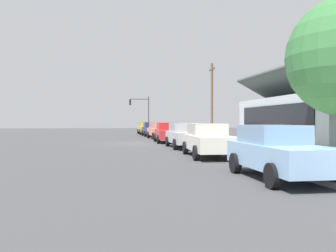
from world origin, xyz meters
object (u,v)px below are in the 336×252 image
car_silver (185,135)px  car_skyblue (277,151)px  car_mustard (146,128)px  utility_pole_wooden (212,99)px  fire_hydrant_red (159,131)px  traffic_light_main (141,108)px  car_ivory (208,140)px  car_navy (152,129)px  car_cherry (168,132)px  car_coral (160,130)px

car_silver → car_skyblue: same height
car_mustard → utility_pole_wooden: size_ratio=0.63×
car_skyblue → fire_hydrant_red: car_skyblue is taller
car_skyblue → traffic_light_main: size_ratio=0.86×
car_ivory → fire_hydrant_red: (-27.53, 1.53, -0.32)m
car_navy → fire_hydrant_red: (-3.89, 1.34, -0.32)m
car_cherry → car_silver: bearing=3.8°
utility_pole_wooden → car_navy: bearing=-137.5°
car_mustard → car_silver: 24.05m
traffic_light_main → utility_pole_wooden: 16.55m
car_coral → car_skyblue: same height
car_cherry → car_silver: (5.75, 0.12, 0.00)m
car_skyblue → car_mustard: bearing=-179.0°
car_coral → traffic_light_main: size_ratio=0.94×
car_ivory → traffic_light_main: traffic_light_main is taller
car_ivory → utility_pole_wooden: 18.92m
car_ivory → utility_pole_wooden: size_ratio=0.64×
car_coral → utility_pole_wooden: 6.16m
car_navy → car_silver: same height
car_mustard → traffic_light_main: traffic_light_main is taller
car_silver → traffic_light_main: size_ratio=0.94×
utility_pole_wooden → fire_hydrant_red: 11.05m
car_cherry → car_ivory: bearing=2.7°
car_cherry → utility_pole_wooden: size_ratio=0.60×
car_silver → utility_pole_wooden: (-12.09, 5.42, 3.11)m
car_ivory → car_skyblue: bearing=5.2°
car_silver → car_skyblue: 12.35m
car_ivory → car_mustard: bearing=-177.0°
car_coral → car_cherry: 6.11m
traffic_light_main → car_silver: bearing=0.5°
car_coral → car_silver: size_ratio=1.00×
car_navy → traffic_light_main: size_ratio=0.93×
traffic_light_main → car_coral: bearing=1.3°
car_coral → car_cherry: bearing=-5.1°
car_mustard → car_coral: same height
car_cherry → utility_pole_wooden: (-6.33, 5.54, 3.11)m
car_silver → fire_hydrant_red: size_ratio=6.90×
fire_hydrant_red → utility_pole_wooden: bearing=22.4°
car_navy → utility_pole_wooden: bearing=42.3°
traffic_light_main → fire_hydrant_red: size_ratio=7.32×
car_coral → car_ivory: bearing=-3.7°
car_navy → traffic_light_main: bearing=-178.3°
traffic_light_main → fire_hydrant_red: traffic_light_main is taller
traffic_light_main → utility_pole_wooden: (15.55, 5.66, 0.44)m
car_mustard → car_ivory: (29.79, -0.15, 0.00)m
utility_pole_wooden → car_mustard: bearing=-155.8°
car_navy → car_ivory: same height
car_coral → car_ivory: (17.60, -0.22, -0.00)m
car_mustard → fire_hydrant_red: size_ratio=6.70×
fire_hydrant_red → car_coral: bearing=-7.5°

